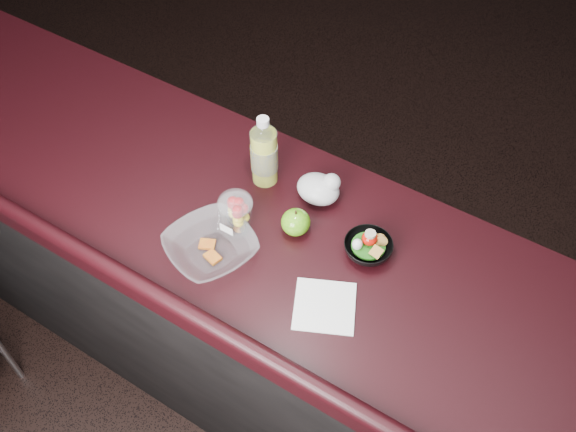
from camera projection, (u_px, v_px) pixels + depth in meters
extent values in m
plane|color=black|center=(218.00, 432.00, 2.51)|extent=(8.00, 8.00, 0.00)
cube|color=black|center=(255.00, 310.00, 2.28)|extent=(4.00, 0.65, 0.98)
cube|color=black|center=(249.00, 222.00, 1.89)|extent=(4.06, 0.71, 0.04)
cylinder|color=#C3CE35|center=(264.00, 157.00, 1.90)|extent=(0.08, 0.08, 0.19)
cylinder|color=white|center=(264.00, 157.00, 1.90)|extent=(0.08, 0.08, 0.19)
cone|color=white|center=(263.00, 129.00, 1.81)|extent=(0.08, 0.08, 0.03)
cylinder|color=white|center=(263.00, 122.00, 1.79)|extent=(0.04, 0.04, 0.02)
cylinder|color=#072D99|center=(264.00, 157.00, 1.90)|extent=(0.08, 0.08, 0.09)
ellipsoid|color=white|center=(235.00, 203.00, 1.76)|extent=(0.10, 0.10, 0.06)
ellipsoid|color=#358D10|center=(296.00, 222.00, 1.82)|extent=(0.08, 0.08, 0.08)
cylinder|color=black|center=(296.00, 213.00, 1.78)|extent=(0.01, 0.01, 0.01)
ellipsoid|color=silver|center=(318.00, 189.00, 1.89)|extent=(0.13, 0.11, 0.08)
sphere|color=silver|center=(331.00, 183.00, 1.87)|extent=(0.06, 0.06, 0.06)
imported|color=black|center=(368.00, 248.00, 1.78)|extent=(0.15, 0.15, 0.04)
cylinder|color=#0F470C|center=(368.00, 246.00, 1.77)|extent=(0.10, 0.10, 0.01)
ellipsoid|color=#BC1208|center=(370.00, 238.00, 1.76)|extent=(0.04, 0.04, 0.04)
cylinder|color=beige|center=(370.00, 234.00, 1.75)|extent=(0.03, 0.03, 0.01)
ellipsoid|color=white|center=(357.00, 244.00, 1.76)|extent=(0.03, 0.03, 0.04)
imported|color=silver|center=(211.00, 247.00, 1.77)|extent=(0.31, 0.31, 0.06)
cube|color=#990F0C|center=(207.00, 244.00, 1.80)|extent=(0.05, 0.05, 0.01)
cube|color=#990F0C|center=(213.00, 257.00, 1.77)|extent=(0.05, 0.04, 0.01)
cube|color=white|center=(325.00, 306.00, 1.68)|extent=(0.21, 0.21, 0.00)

